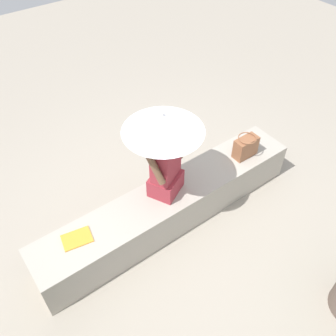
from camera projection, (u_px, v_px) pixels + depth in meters
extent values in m
plane|color=#9E9384|center=(170.00, 219.00, 4.28)|extent=(14.00, 14.00, 0.00)
cube|color=#A8A093|center=(170.00, 206.00, 4.12)|extent=(3.16, 0.53, 0.47)
cube|color=#992D38|center=(166.00, 183.00, 3.90)|extent=(0.43, 0.40, 0.22)
cube|color=#992D38|center=(165.00, 159.00, 3.65)|extent=(0.38, 0.32, 0.48)
sphere|color=brown|center=(165.00, 132.00, 3.41)|extent=(0.20, 0.20, 0.20)
cylinder|color=brown|center=(174.00, 145.00, 3.76)|extent=(0.15, 0.21, 0.32)
cylinder|color=brown|center=(156.00, 170.00, 3.51)|extent=(0.15, 0.21, 0.32)
cylinder|color=#B7B7BC|center=(163.00, 156.00, 3.64)|extent=(0.02, 0.02, 0.99)
cone|color=silver|center=(163.00, 123.00, 3.36)|extent=(0.79, 0.79, 0.18)
sphere|color=#B7B7BC|center=(163.00, 114.00, 3.28)|extent=(0.03, 0.03, 0.03)
cube|color=brown|center=(246.00, 147.00, 4.29)|extent=(0.29, 0.14, 0.25)
torus|color=brown|center=(247.00, 138.00, 4.19)|extent=(0.21, 0.21, 0.01)
cube|color=gold|center=(77.00, 239.00, 3.52)|extent=(0.31, 0.25, 0.01)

